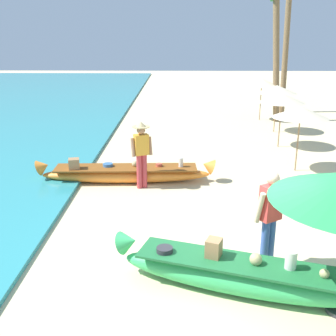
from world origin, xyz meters
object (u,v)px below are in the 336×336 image
at_px(palm_tree_leaning_seaward, 289,0).
at_px(boat_orange_midground, 126,173).
at_px(person_vendor_hatted, 141,150).
at_px(person_tourist_customer, 270,214).
at_px(boat_green_foreground, 239,275).
at_px(palm_tree_tall_inland, 276,8).

bearing_deg(palm_tree_leaning_seaward, boat_orange_midground, -122.10).
bearing_deg(person_vendor_hatted, person_tourist_customer, -56.95).
relative_size(boat_orange_midground, person_tourist_customer, 2.82).
distance_m(boat_green_foreground, palm_tree_tall_inland, 14.65).
height_order(palm_tree_tall_inland, palm_tree_leaning_seaward, palm_tree_leaning_seaward).
distance_m(boat_orange_midground, person_vendor_hatted, 1.03).
distance_m(boat_green_foreground, person_vendor_hatted, 5.02).
xyz_separation_m(person_tourist_customer, palm_tree_tall_inland, (2.68, 12.73, 3.95)).
bearing_deg(person_tourist_customer, palm_tree_leaning_seaward, 75.90).
bearing_deg(palm_tree_tall_inland, person_vendor_hatted, -120.11).
relative_size(person_vendor_hatted, palm_tree_tall_inland, 0.28).
xyz_separation_m(palm_tree_tall_inland, palm_tree_leaning_seaward, (1.09, 2.30, 0.49)).
height_order(boat_orange_midground, person_tourist_customer, person_tourist_customer).
relative_size(boat_orange_midground, person_vendor_hatted, 2.77).
xyz_separation_m(boat_orange_midground, person_vendor_hatted, (0.49, -0.45, 0.79)).
bearing_deg(person_vendor_hatted, palm_tree_tall_inland, 59.89).
distance_m(boat_green_foreground, boat_orange_midground, 5.58).
bearing_deg(boat_green_foreground, palm_tree_leaning_seaward, 74.53).
distance_m(boat_green_foreground, palm_tree_leaning_seaward, 17.19).
xyz_separation_m(person_tourist_customer, palm_tree_leaning_seaward, (3.77, 15.03, 4.44)).
height_order(boat_orange_midground, palm_tree_tall_inland, palm_tree_tall_inland).
height_order(person_tourist_customer, palm_tree_tall_inland, palm_tree_tall_inland).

